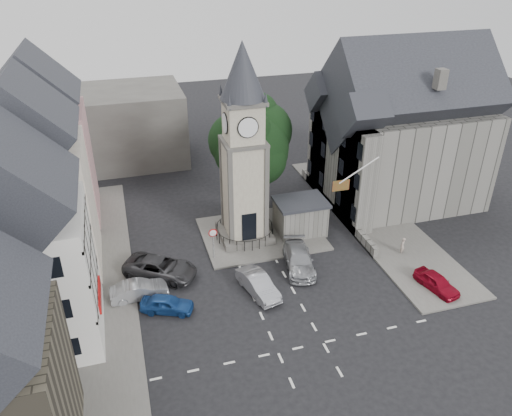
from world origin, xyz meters
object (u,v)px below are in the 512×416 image
object	(u,v)px
car_east_red	(437,282)
car_west_blue	(167,304)
clock_tower	(243,148)
stone_shelter	(300,216)
pedestrian	(402,246)

from	to	relation	value
car_east_red	car_west_blue	bearing A→B (deg)	157.40
clock_tower	car_west_blue	distance (m)	13.14
car_west_blue	car_east_red	xyz separation A→B (m)	(19.05, -3.06, 0.00)
car_east_red	stone_shelter	bearing A→B (deg)	109.65
clock_tower	stone_shelter	xyz separation A→B (m)	(4.80, -0.49, -6.57)
clock_tower	stone_shelter	world-z (taller)	clock_tower
clock_tower	pedestrian	bearing A→B (deg)	-27.52
clock_tower	stone_shelter	bearing A→B (deg)	-5.84
stone_shelter	car_west_blue	bearing A→B (deg)	-149.73
stone_shelter	car_west_blue	world-z (taller)	stone_shelter
car_east_red	pedestrian	world-z (taller)	pedestrian
stone_shelter	car_west_blue	size ratio (longest dim) A/B	1.20
car_east_red	pedestrian	size ratio (longest dim) A/B	2.40
clock_tower	stone_shelter	distance (m)	8.15
clock_tower	car_east_red	world-z (taller)	clock_tower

